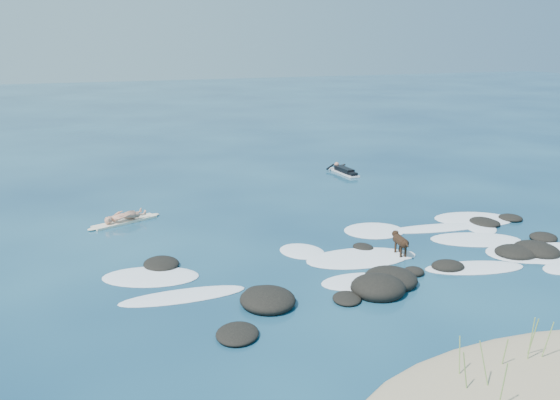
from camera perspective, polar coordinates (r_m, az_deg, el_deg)
name	(u,v)px	position (r m, az deg, el deg)	size (l,w,h in m)	color
ground	(362,255)	(19.53, 7.53, -5.03)	(160.00, 160.00, 0.00)	#0A2642
dune_grass	(534,356)	(13.27, 22.21, -13.06)	(3.58, 1.69, 1.24)	#7FA550
reef_rocks	(414,270)	(18.27, 12.19, -6.30)	(13.97, 7.03, 0.64)	black
breaking_foam	(420,249)	(20.35, 12.70, -4.43)	(15.39, 7.04, 0.12)	white
standing_surfer_rig	(124,205)	(23.16, -14.10, -0.48)	(2.80, 1.43, 1.67)	#F5E4C4
paddling_surfer_rig	(344,171)	(30.86, 5.86, 2.68)	(1.11, 2.47, 0.43)	silver
dog	(400,241)	(19.52, 10.92, -3.68)	(0.39, 1.15, 0.73)	black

